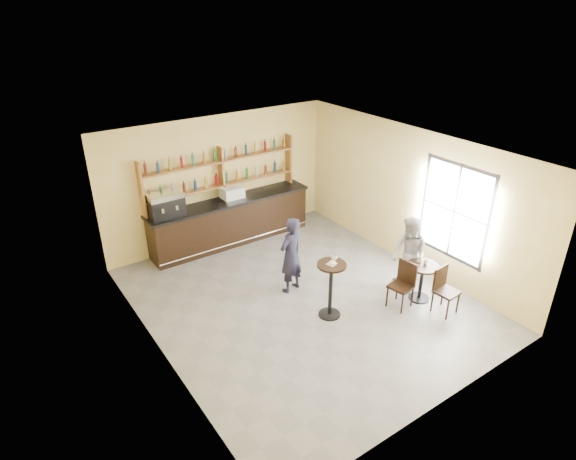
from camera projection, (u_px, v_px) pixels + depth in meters
floor at (302, 300)px, 10.03m from camera, size 7.00×7.00×0.00m
ceiling at (304, 152)px, 8.61m from camera, size 7.00×7.00×0.00m
wall_back at (219, 180)px, 11.90m from camera, size 7.00×0.00×7.00m
wall_front at (450, 323)px, 6.74m from camera, size 7.00×0.00×7.00m
wall_left at (154, 278)px, 7.79m from camera, size 0.00×7.00×7.00m
wall_right at (410, 198)px, 10.85m from camera, size 0.00×7.00×7.00m
window_pane at (454, 212)px, 9.92m from camera, size 0.00×2.00×2.00m
window_frame at (454, 212)px, 9.91m from camera, size 0.04×1.70×2.10m
shelf_unit at (221, 173)px, 11.71m from camera, size 4.00×0.26×1.40m
liquor_bottles at (221, 166)px, 11.64m from camera, size 3.68×0.10×1.00m
bar_counter at (231, 221)px, 12.13m from camera, size 4.27×0.83×1.15m
espresso_machine at (166, 205)px, 10.92m from camera, size 0.78×0.50×0.56m
pastry_case at (232, 193)px, 11.84m from camera, size 0.57×0.47×0.33m
pedestal_table at (331, 290)px, 9.31m from camera, size 0.63×0.63×1.17m
napkin at (332, 264)px, 9.05m from camera, size 0.20×0.20×0.00m
donut at (333, 263)px, 9.03m from camera, size 0.14×0.14×0.05m
cup_pedestal at (334, 257)px, 9.17m from camera, size 0.15×0.15×0.10m
man_main at (291, 255)px, 10.01m from camera, size 0.70×0.55×1.69m
cafe_table at (421, 282)px, 9.90m from camera, size 0.78×0.78×0.81m
cup_cafe at (425, 262)px, 9.72m from camera, size 0.13×0.13×0.10m
chair_west at (401, 286)px, 9.62m from camera, size 0.49×0.49×0.97m
chair_south at (447, 292)px, 9.45m from camera, size 0.45×0.45×0.97m
patron_second at (409, 255)px, 10.04m from camera, size 0.80×0.93×1.67m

